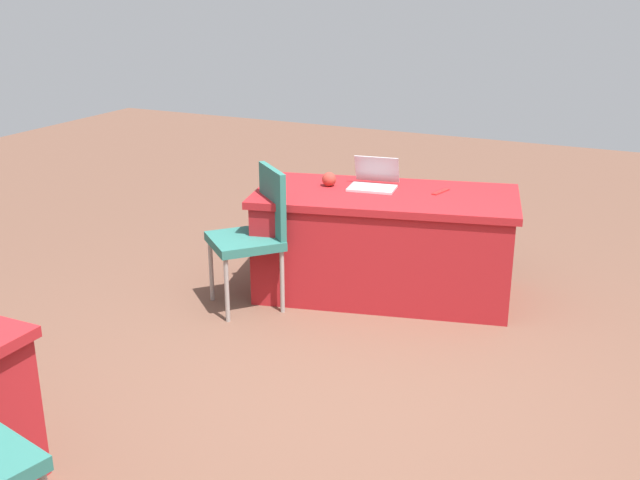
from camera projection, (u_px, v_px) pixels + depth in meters
ground_plane at (345, 407)px, 3.99m from camera, size 14.40×14.40×0.00m
table_foreground at (384, 243)px, 5.32m from camera, size 1.93×1.24×0.73m
chair_tucked_right at (255, 229)px, 5.06m from camera, size 0.62×0.62×0.95m
laptop_silver at (374, 182)px, 5.31m from camera, size 0.36×0.34×0.21m
yarn_ball at (329, 179)px, 5.35m from camera, size 0.10×0.10×0.10m
scissors_red at (441, 192)px, 5.21m from camera, size 0.08×0.18×0.01m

